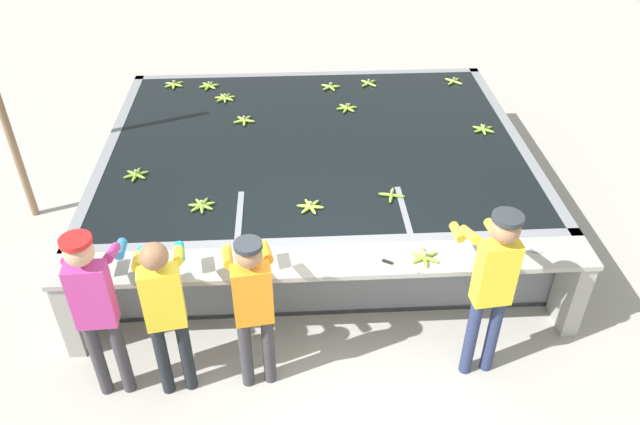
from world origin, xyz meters
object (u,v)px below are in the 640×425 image
object	(u,v)px
banana_bunch_floating_9	(136,175)
banana_bunch_floating_11	(454,81)
banana_bunch_floating_12	(310,206)
worker_2	(253,301)
banana_bunch_floating_8	(347,108)
banana_bunch_floating_5	(209,86)
worker_0	(95,301)
banana_bunch_floating_4	(392,195)
banana_bunch_floating_3	(225,98)
knife_0	(516,247)
banana_bunch_ledge_0	(425,257)
worker_3	(492,279)
banana_bunch_floating_6	(244,120)
banana_bunch_floating_0	(330,87)
banana_bunch_floating_7	(483,129)
banana_bunch_floating_2	(369,83)
knife_1	(395,264)
worker_1	(165,306)
banana_bunch_floating_1	(202,205)
banana_bunch_floating_10	(174,84)

from	to	relation	value
banana_bunch_floating_9	banana_bunch_floating_11	xyz separation A→B (m)	(3.98, 2.19, 0.00)
banana_bunch_floating_12	worker_2	bearing A→B (deg)	-111.48
banana_bunch_floating_8	banana_bunch_floating_5	bearing A→B (deg)	157.21
worker_0	banana_bunch_floating_4	world-z (taller)	worker_0
banana_bunch_floating_3	banana_bunch_floating_5	xyz separation A→B (m)	(-0.25, 0.39, 0.00)
knife_0	banana_bunch_ledge_0	bearing A→B (deg)	-173.21
banana_bunch_floating_5	banana_bunch_floating_11	size ratio (longest dim) A/B	1.23
worker_3	banana_bunch_floating_6	xyz separation A→B (m)	(-2.20, 3.21, -0.15)
banana_bunch_floating_5	banana_bunch_floating_0	bearing A→B (deg)	-4.18
banana_bunch_floating_7	banana_bunch_floating_8	size ratio (longest dim) A/B	1.00
worker_2	banana_bunch_floating_4	bearing A→B (deg)	47.60
banana_bunch_floating_2	banana_bunch_floating_3	world-z (taller)	same
banana_bunch_floating_5	banana_bunch_floating_11	world-z (taller)	same
banana_bunch_floating_4	knife_1	xyz separation A→B (m)	(-0.13, -1.07, -0.01)
worker_1	banana_bunch_floating_6	distance (m)	3.31
worker_2	worker_0	bearing A→B (deg)	-178.59
banana_bunch_floating_3	banana_bunch_floating_12	world-z (taller)	same
banana_bunch_floating_4	banana_bunch_floating_1	bearing A→B (deg)	-177.70
worker_2	banana_bunch_floating_12	bearing A→B (deg)	68.52
banana_bunch_floating_2	banana_bunch_floating_9	bearing A→B (deg)	-141.83
banana_bunch_floating_1	banana_bunch_floating_8	size ratio (longest dim) A/B	0.99
banana_bunch_floating_10	banana_bunch_ledge_0	size ratio (longest dim) A/B	1.00
banana_bunch_floating_3	banana_bunch_floating_11	xyz separation A→B (m)	(3.15, 0.35, 0.00)
banana_bunch_floating_5	knife_0	distance (m)	4.83
banana_bunch_floating_6	worker_1	bearing A→B (deg)	-98.62
worker_2	banana_bunch_floating_6	xyz separation A→B (m)	(-0.21, 3.23, -0.03)
worker_2	banana_bunch_floating_0	xyz separation A→B (m)	(0.92, 4.15, -0.03)
banana_bunch_floating_3	banana_bunch_floating_5	size ratio (longest dim) A/B	1.00
banana_bunch_floating_3	banana_bunch_floating_4	distance (m)	3.02
worker_0	banana_bunch_floating_1	xyz separation A→B (m)	(0.70, 1.46, -0.12)
banana_bunch_floating_4	banana_bunch_floating_9	world-z (taller)	same
banana_bunch_floating_0	banana_bunch_floating_6	xyz separation A→B (m)	(-1.14, -0.92, 0.00)
banana_bunch_floating_2	banana_bunch_floating_6	size ratio (longest dim) A/B	0.84
banana_bunch_floating_9	banana_bunch_floating_12	size ratio (longest dim) A/B	1.00
banana_bunch_floating_2	banana_bunch_ledge_0	xyz separation A→B (m)	(0.07, -3.73, 0.00)
banana_bunch_floating_7	banana_bunch_floating_6	bearing A→B (deg)	172.37
banana_bunch_floating_7	worker_3	bearing A→B (deg)	-104.09
banana_bunch_floating_6	banana_bunch_floating_10	bearing A→B (deg)	132.35
worker_1	knife_0	bearing A→B (deg)	11.75
banana_bunch_floating_7	banana_bunch_floating_11	size ratio (longest dim) A/B	1.24
banana_bunch_floating_4	banana_bunch_floating_12	world-z (taller)	same
banana_bunch_floating_1	banana_bunch_floating_9	bearing A→B (deg)	141.19
banana_bunch_floating_11	knife_0	world-z (taller)	banana_bunch_floating_11
banana_bunch_floating_7	worker_2	bearing A→B (deg)	-133.47
banana_bunch_floating_1	banana_bunch_floating_8	xyz separation A→B (m)	(1.65, 2.08, 0.00)
banana_bunch_floating_7	banana_bunch_floating_9	distance (m)	4.10
banana_bunch_floating_1	banana_bunch_ledge_0	size ratio (longest dim) A/B	0.99
worker_1	banana_bunch_floating_12	world-z (taller)	worker_1
banana_bunch_floating_5	knife_1	distance (m)	4.32
banana_bunch_floating_8	banana_bunch_floating_12	distance (m)	2.23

